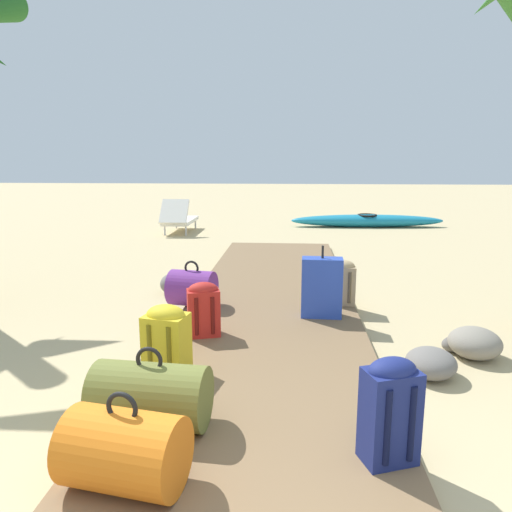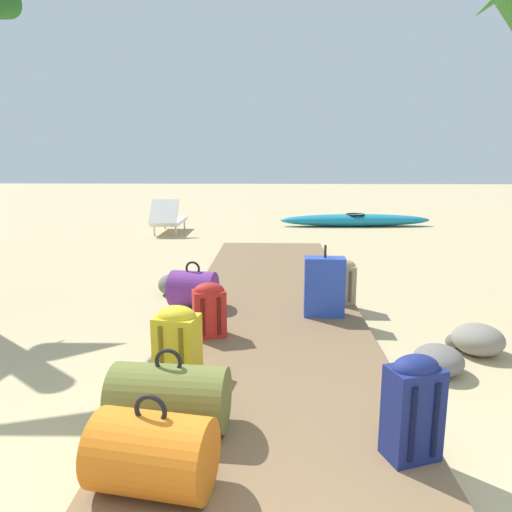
{
  "view_description": "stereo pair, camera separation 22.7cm",
  "coord_description": "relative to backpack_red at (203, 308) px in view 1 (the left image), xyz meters",
  "views": [
    {
      "loc": [
        0.22,
        -0.98,
        1.64
      ],
      "look_at": [
        -0.19,
        4.38,
        0.55
      ],
      "focal_mm": 32.96,
      "sensor_mm": 36.0,
      "label": 1
    },
    {
      "loc": [
        -0.0,
        -0.99,
        1.64
      ],
      "look_at": [
        -0.19,
        4.38,
        0.55
      ],
      "focal_mm": 32.96,
      "sensor_mm": 36.0,
      "label": 2
    }
  ],
  "objects": [
    {
      "name": "backpack_navy",
      "position": [
        1.31,
        -1.73,
        0.04
      ],
      "size": [
        0.32,
        0.27,
        0.58
      ],
      "color": "navy",
      "rests_on": "boardwalk"
    },
    {
      "name": "lounge_chair",
      "position": [
        -1.82,
        6.63,
        -0.01
      ],
      "size": [
        0.62,
        1.54,
        0.8
      ],
      "color": "white",
      "rests_on": "ground"
    },
    {
      "name": "rock_right_near",
      "position": [
        1.87,
        -0.53,
        -0.23
      ],
      "size": [
        0.5,
        0.53,
        0.22
      ],
      "primitive_type": "ellipsoid",
      "rotation": [
        0.0,
        0.0,
        2.82
      ],
      "color": "slate",
      "rests_on": "ground"
    },
    {
      "name": "rock_left_far",
      "position": [
        -0.72,
        1.62,
        -0.22
      ],
      "size": [
        0.33,
        0.37,
        0.25
      ],
      "primitive_type": "ellipsoid",
      "rotation": [
        0.0,
        0.0,
        1.44
      ],
      "color": "slate",
      "rests_on": "ground"
    },
    {
      "name": "duffel_bag_orange",
      "position": [
        -0.0,
        -2.04,
        -0.06
      ],
      "size": [
        0.62,
        0.48,
        0.5
      ],
      "color": "orange",
      "rests_on": "boardwalk"
    },
    {
      "name": "rock_right_mid",
      "position": [
        2.34,
        -0.13,
        -0.21
      ],
      "size": [
        0.5,
        0.5,
        0.26
      ],
      "primitive_type": "ellipsoid",
      "rotation": [
        0.0,
        0.0,
        1.74
      ],
      "color": "gray",
      "rests_on": "ground"
    },
    {
      "name": "boardwalk",
      "position": [
        0.56,
        0.95,
        -0.3
      ],
      "size": [
        1.86,
        7.96,
        0.08
      ],
      "primitive_type": "cube",
      "color": "brown",
      "rests_on": "ground"
    },
    {
      "name": "backpack_red",
      "position": [
        0.0,
        0.0,
        0.0
      ],
      "size": [
        0.33,
        0.27,
        0.5
      ],
      "color": "red",
      "rests_on": "boardwalk"
    },
    {
      "name": "rock_right_far",
      "position": [
        2.21,
        -0.01,
        -0.28
      ],
      "size": [
        0.28,
        0.26,
        0.13
      ],
      "primitive_type": "ellipsoid",
      "rotation": [
        0.0,
        0.0,
        0.52
      ],
      "color": "#5B5651",
      "rests_on": "ground"
    },
    {
      "name": "suitcase_blue",
      "position": [
        1.09,
        0.62,
        0.04
      ],
      "size": [
        0.41,
        0.21,
        0.73
      ],
      "color": "#2847B7",
      "rests_on": "boardwalk"
    },
    {
      "name": "duffel_bag_olive",
      "position": [
        -0.04,
        -1.49,
        -0.07
      ],
      "size": [
        0.71,
        0.44,
        0.5
      ],
      "color": "olive",
      "rests_on": "boardwalk"
    },
    {
      "name": "kayak",
      "position": [
        2.67,
        7.95,
        -0.18
      ],
      "size": [
        3.85,
        0.79,
        0.32
      ],
      "color": "teal",
      "rests_on": "ground"
    },
    {
      "name": "backpack_tan",
      "position": [
        1.35,
        1.07,
        -0.0
      ],
      "size": [
        0.27,
        0.24,
        0.49
      ],
      "color": "tan",
      "rests_on": "boardwalk"
    },
    {
      "name": "ground_plane",
      "position": [
        0.56,
        0.15,
        -0.34
      ],
      "size": [
        60.0,
        60.0,
        0.0
      ],
      "primitive_type": "plane",
      "color": "tan"
    },
    {
      "name": "duffel_bag_purple",
      "position": [
        -0.29,
        0.87,
        -0.06
      ],
      "size": [
        0.54,
        0.47,
        0.5
      ],
      "color": "#6B2D84",
      "rests_on": "boardwalk"
    },
    {
      "name": "backpack_yellow",
      "position": [
        -0.14,
        -0.75,
        0.01
      ],
      "size": [
        0.35,
        0.3,
        0.52
      ],
      "color": "gold",
      "rests_on": "boardwalk"
    }
  ]
}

